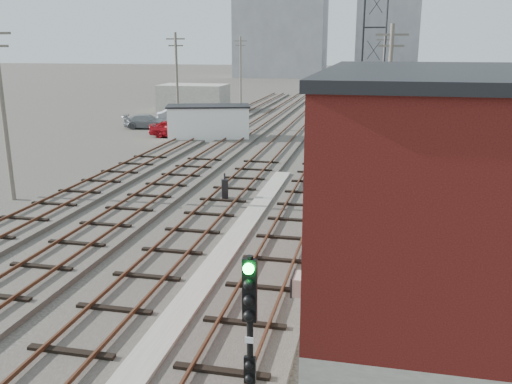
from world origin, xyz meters
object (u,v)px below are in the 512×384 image
(car_grey, at_px, (148,122))
(signal_mast, at_px, (250,340))
(switch_stand, at_px, (225,189))
(site_trailer, at_px, (209,122))
(car_silver, at_px, (180,116))
(car_red, at_px, (176,128))

(car_grey, bearing_deg, signal_mast, -164.06)
(switch_stand, distance_m, car_grey, 27.13)
(signal_mast, relative_size, site_trailer, 0.55)
(signal_mast, relative_size, car_grey, 0.90)
(car_silver, bearing_deg, site_trailer, -169.50)
(site_trailer, bearing_deg, car_red, 154.69)
(switch_stand, bearing_deg, car_grey, 101.58)
(car_red, distance_m, car_grey, 6.31)
(switch_stand, height_order, car_red, car_red)
(switch_stand, distance_m, site_trailer, 19.33)
(switch_stand, xyz_separation_m, site_trailer, (-6.45, 18.21, 0.82))
(signal_mast, xyz_separation_m, car_grey, (-19.42, 40.23, -1.79))
(switch_stand, bearing_deg, car_silver, 94.43)
(switch_stand, relative_size, car_red, 0.31)
(site_trailer, relative_size, car_silver, 1.59)
(signal_mast, bearing_deg, site_trailer, 108.32)
(signal_mast, bearing_deg, car_red, 112.57)
(switch_stand, relative_size, car_silver, 0.30)
(switch_stand, xyz_separation_m, car_red, (-9.65, 18.73, 0.11))
(site_trailer, xyz_separation_m, car_red, (-3.20, 0.52, -0.70))
(site_trailer, relative_size, car_red, 1.65)
(signal_mast, xyz_separation_m, car_silver, (-17.55, 44.30, -1.68))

